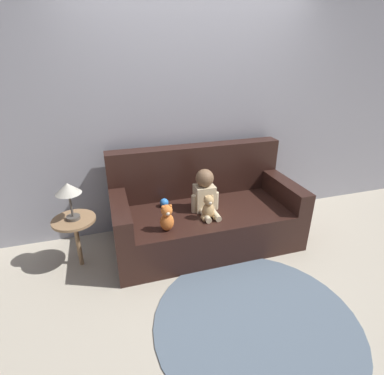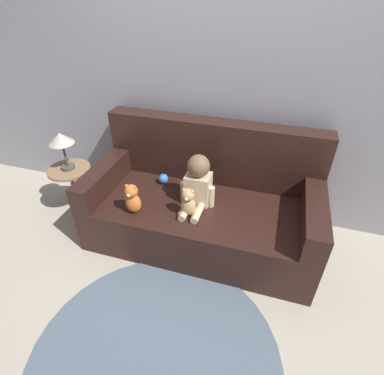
{
  "view_description": "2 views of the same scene",
  "coord_description": "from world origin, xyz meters",
  "px_view_note": "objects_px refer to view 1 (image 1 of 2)",
  "views": [
    {
      "loc": [
        -0.93,
        -2.54,
        1.88
      ],
      "look_at": [
        -0.15,
        0.01,
        0.66
      ],
      "focal_mm": 28.0,
      "sensor_mm": 36.0,
      "label": 1
    },
    {
      "loc": [
        0.5,
        -1.91,
        1.93
      ],
      "look_at": [
        -0.08,
        -0.01,
        0.54
      ],
      "focal_mm": 28.0,
      "sensor_mm": 36.0,
      "label": 2
    }
  ],
  "objects_px": {
    "teddy_bear_brown": "(208,208)",
    "toy_ball": "(164,203)",
    "side_table": "(71,207)",
    "couch": "(204,212)",
    "plush_toy_side": "(167,218)",
    "person_baby": "(205,193)"
  },
  "relations": [
    {
      "from": "teddy_bear_brown",
      "to": "toy_ball",
      "type": "relative_size",
      "value": 2.81
    },
    {
      "from": "toy_ball",
      "to": "side_table",
      "type": "distance_m",
      "value": 0.9
    },
    {
      "from": "couch",
      "to": "toy_ball",
      "type": "xyz_separation_m",
      "value": [
        -0.4,
        0.09,
        0.13
      ]
    },
    {
      "from": "plush_toy_side",
      "to": "couch",
      "type": "bearing_deg",
      "value": 37.37
    },
    {
      "from": "toy_ball",
      "to": "side_table",
      "type": "height_order",
      "value": "side_table"
    },
    {
      "from": "side_table",
      "to": "person_baby",
      "type": "bearing_deg",
      "value": -1.32
    },
    {
      "from": "couch",
      "to": "plush_toy_side",
      "type": "distance_m",
      "value": 0.63
    },
    {
      "from": "couch",
      "to": "plush_toy_side",
      "type": "xyz_separation_m",
      "value": [
        -0.47,
        -0.36,
        0.22
      ]
    },
    {
      "from": "person_baby",
      "to": "toy_ball",
      "type": "bearing_deg",
      "value": 153.03
    },
    {
      "from": "person_baby",
      "to": "toy_ball",
      "type": "relative_size",
      "value": 4.86
    },
    {
      "from": "person_baby",
      "to": "toy_ball",
      "type": "height_order",
      "value": "person_baby"
    },
    {
      "from": "toy_ball",
      "to": "teddy_bear_brown",
      "type": "bearing_deg",
      "value": -45.89
    },
    {
      "from": "teddy_bear_brown",
      "to": "toy_ball",
      "type": "xyz_separation_m",
      "value": [
        -0.35,
        0.36,
        -0.07
      ]
    },
    {
      "from": "couch",
      "to": "person_baby",
      "type": "height_order",
      "value": "couch"
    },
    {
      "from": "plush_toy_side",
      "to": "toy_ball",
      "type": "height_order",
      "value": "plush_toy_side"
    },
    {
      "from": "person_baby",
      "to": "side_table",
      "type": "relative_size",
      "value": 0.51
    },
    {
      "from": "toy_ball",
      "to": "side_table",
      "type": "xyz_separation_m",
      "value": [
        -0.87,
        -0.16,
        0.17
      ]
    },
    {
      "from": "couch",
      "to": "teddy_bear_brown",
      "type": "xyz_separation_m",
      "value": [
        -0.05,
        -0.27,
        0.2
      ]
    },
    {
      "from": "teddy_bear_brown",
      "to": "plush_toy_side",
      "type": "bearing_deg",
      "value": -168.13
    },
    {
      "from": "couch",
      "to": "plush_toy_side",
      "type": "bearing_deg",
      "value": -142.63
    },
    {
      "from": "couch",
      "to": "plush_toy_side",
      "type": "height_order",
      "value": "couch"
    },
    {
      "from": "plush_toy_side",
      "to": "side_table",
      "type": "height_order",
      "value": "side_table"
    }
  ]
}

